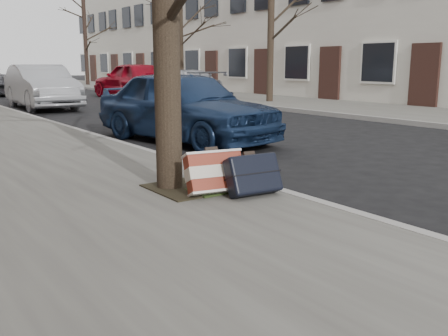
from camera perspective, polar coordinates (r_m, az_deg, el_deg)
ground at (r=6.04m, az=19.00°, el=-2.82°), size 120.00×120.00×0.00m
far_sidewalk at (r=22.30m, az=-1.23°, el=8.24°), size 4.00×70.00×0.12m
house_far at (r=26.49m, az=7.43°, el=16.39°), size 6.70×40.00×7.20m
dirt_patch at (r=5.51m, az=-3.74°, el=-2.22°), size 0.85×0.85×0.02m
suitcase_red at (r=5.18m, az=-1.07°, el=-0.55°), size 0.65×0.44×0.46m
suitcase_navy at (r=5.15m, az=3.34°, el=-0.72°), size 0.61×0.39×0.45m
car_near_front at (r=9.51m, az=-4.49°, el=7.11°), size 2.25×4.22×1.37m
car_near_mid at (r=17.60m, az=-20.13°, el=8.71°), size 1.66×4.40×1.44m
car_far_front at (r=18.34m, az=-5.00°, el=9.20°), size 2.24×4.50×1.26m
car_far_back at (r=22.18m, az=-10.45°, el=9.88°), size 2.10×4.65×1.55m
tree_far_a at (r=18.39m, az=5.38°, el=15.69°), size 0.24×0.24×5.18m
tree_far_b at (r=23.38m, az=-4.93°, el=14.42°), size 0.20×0.20×4.81m
tree_far_c at (r=34.11m, az=-15.54°, el=13.70°), size 0.24×0.24×5.38m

